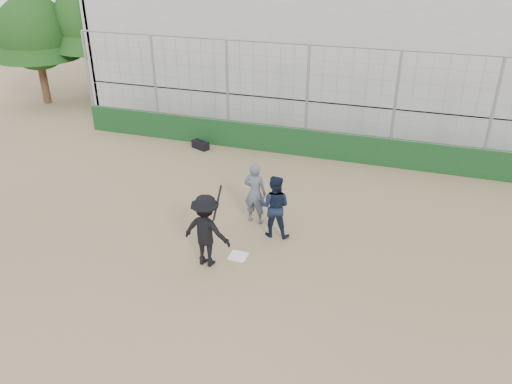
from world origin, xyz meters
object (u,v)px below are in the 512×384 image
(catcher_crouched, at_px, (274,216))
(umpire, at_px, (255,196))
(batter_at_plate, at_px, (206,230))
(equipment_bag, at_px, (200,145))

(catcher_crouched, distance_m, umpire, 0.94)
(batter_at_plate, bearing_deg, catcher_crouched, 55.96)
(batter_at_plate, bearing_deg, umpire, 78.90)
(batter_at_plate, xyz_separation_m, catcher_crouched, (1.17, 1.73, -0.33))
(catcher_crouched, height_order, equipment_bag, catcher_crouched)
(catcher_crouched, relative_size, equipment_bag, 1.56)
(equipment_bag, bearing_deg, catcher_crouched, -48.92)
(batter_at_plate, distance_m, umpire, 2.34)
(equipment_bag, bearing_deg, batter_at_plate, -64.32)
(batter_at_plate, distance_m, equipment_bag, 7.65)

